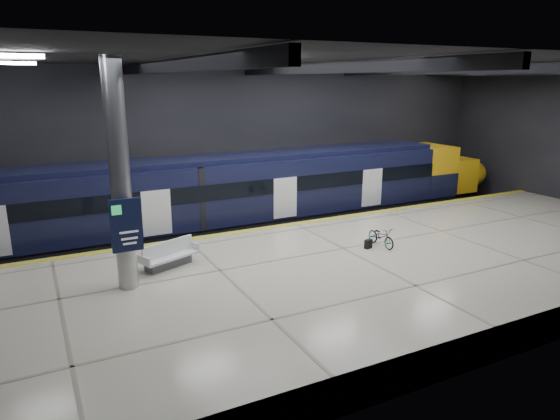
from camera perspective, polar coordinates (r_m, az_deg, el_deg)
ground at (r=20.38m, az=5.58°, el=-6.48°), size 30.00×30.00×0.00m
room_shell at (r=19.09m, az=6.00°, el=9.75°), size 30.10×16.10×8.05m
platform at (r=18.28m, az=9.86°, el=-7.33°), size 30.00×11.00×1.10m
safety_strip at (r=22.27m, az=1.86°, el=-1.57°), size 30.00×0.40×0.01m
rails at (r=24.90m, az=-1.22°, el=-2.26°), size 30.00×1.52×0.16m
train at (r=23.96m, az=-3.52°, el=1.94°), size 29.40×2.84×3.79m
bench at (r=17.58m, az=-12.65°, el=-5.33°), size 2.26×1.58×0.92m
bicycle at (r=19.60m, az=11.49°, el=-2.97°), size 0.53×1.48×0.78m
pannier_bag at (r=19.31m, az=10.06°, el=-3.84°), size 0.34×0.27×0.35m
info_column at (r=15.38m, az=-17.78°, el=3.22°), size 0.90×0.78×6.90m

